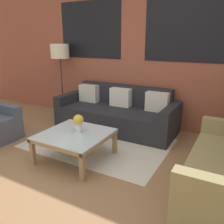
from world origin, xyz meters
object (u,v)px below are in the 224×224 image
Objects in this scene: floor_lamp at (60,54)px; flower_vase at (78,122)px; coffee_table at (75,137)px; couch_dark at (117,114)px.

floor_lamp is 6.22× the size of flower_vase.
floor_lamp is at bearing 134.61° from coffee_table.
flower_vase is (0.07, -1.28, 0.25)m from couch_dark.
couch_dark is 1.78m from floor_lamp.
coffee_table is 2.35m from floor_lamp.
flower_vase is at bearing -43.70° from floor_lamp.
coffee_table is (0.06, -1.36, 0.05)m from couch_dark.
flower_vase is (0.01, 0.08, 0.20)m from coffee_table.
coffee_table is 0.21m from flower_vase.
floor_lamp is (-1.49, 1.51, 0.99)m from coffee_table.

